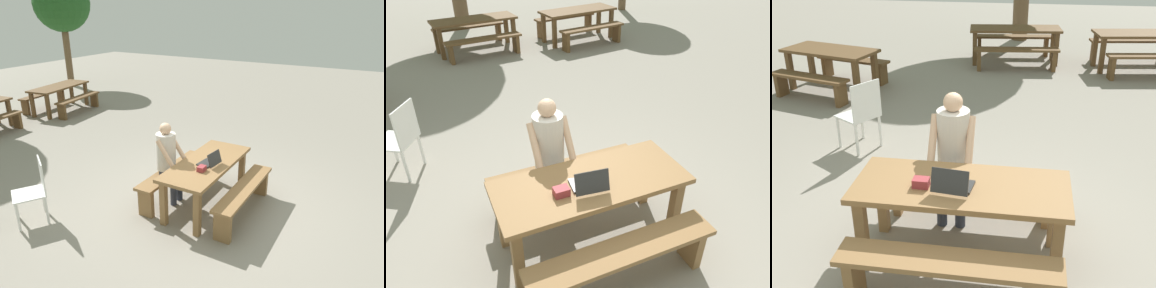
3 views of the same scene
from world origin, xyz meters
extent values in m
plane|color=gray|center=(0.00, 0.00, 0.00)|extent=(30.00, 30.00, 0.00)
cube|color=olive|center=(0.00, 0.00, 0.71)|extent=(1.79, 0.74, 0.05)
cube|color=olive|center=(-0.79, -0.27, 0.34)|extent=(0.09, 0.09, 0.69)
cube|color=olive|center=(0.79, -0.27, 0.34)|extent=(0.09, 0.09, 0.69)
cube|color=olive|center=(-0.79, 0.27, 0.34)|extent=(0.09, 0.09, 0.69)
cube|color=olive|center=(0.79, 0.27, 0.34)|extent=(0.09, 0.09, 0.69)
cube|color=olive|center=(0.00, -0.63, 0.45)|extent=(1.68, 0.30, 0.05)
cube|color=olive|center=(-0.74, -0.63, 0.22)|extent=(0.08, 0.24, 0.43)
cube|color=olive|center=(0.74, -0.63, 0.22)|extent=(0.08, 0.24, 0.43)
cube|color=olive|center=(0.00, 0.63, 0.45)|extent=(1.68, 0.30, 0.05)
cube|color=olive|center=(-0.74, 0.63, 0.22)|extent=(0.08, 0.24, 0.43)
cube|color=olive|center=(0.74, 0.63, 0.22)|extent=(0.08, 0.24, 0.43)
cube|color=#2D2D2D|center=(-0.05, -0.03, 0.75)|extent=(0.33, 0.23, 0.02)
cube|color=#2D2D2D|center=(-0.07, -0.16, 0.85)|extent=(0.31, 0.11, 0.19)
cube|color=black|center=(-0.07, -0.16, 0.86)|extent=(0.29, 0.09, 0.18)
cube|color=#993338|center=(-0.32, -0.08, 0.78)|extent=(0.13, 0.10, 0.08)
cylinder|color=#333847|center=(-0.26, 0.45, 0.24)|extent=(0.10, 0.10, 0.48)
cylinder|color=#333847|center=(-0.08, 0.45, 0.24)|extent=(0.10, 0.10, 0.48)
cube|color=#333847|center=(-0.17, 0.54, 0.52)|extent=(0.28, 0.28, 0.12)
cylinder|color=silver|center=(-0.17, 0.63, 0.85)|extent=(0.31, 0.31, 0.58)
cylinder|color=#DBAD89|center=(-0.35, 0.53, 0.89)|extent=(0.07, 0.32, 0.41)
cylinder|color=#DBAD89|center=(0.00, 0.53, 0.89)|extent=(0.07, 0.32, 0.41)
sphere|color=#DBAD89|center=(-0.17, 0.63, 1.22)|extent=(0.18, 0.18, 0.18)
cube|color=white|center=(-1.67, 2.00, 0.45)|extent=(0.61, 0.61, 0.02)
cube|color=white|center=(-1.50, 1.89, 0.70)|extent=(0.25, 0.38, 0.48)
cylinder|color=white|center=(-1.73, 2.26, 0.22)|extent=(0.04, 0.04, 0.44)
cylinder|color=white|center=(-1.94, 1.94, 0.22)|extent=(0.04, 0.04, 0.44)
cylinder|color=white|center=(-1.41, 2.06, 0.22)|extent=(0.04, 0.04, 0.44)
cylinder|color=white|center=(-1.61, 1.74, 0.22)|extent=(0.04, 0.04, 0.44)
cube|color=brown|center=(2.68, 6.31, 0.74)|extent=(1.97, 1.02, 0.05)
cube|color=brown|center=(1.89, 5.91, 0.36)|extent=(0.10, 0.10, 0.71)
cube|color=brown|center=(3.55, 6.16, 0.36)|extent=(0.10, 0.10, 0.71)
cube|color=brown|center=(1.81, 6.46, 0.36)|extent=(0.10, 0.10, 0.71)
cube|color=brown|center=(3.47, 6.71, 0.36)|extent=(0.10, 0.10, 0.71)
cube|color=brown|center=(2.78, 5.67, 0.45)|extent=(1.72, 0.55, 0.05)
cube|color=brown|center=(2.04, 5.56, 0.22)|extent=(0.11, 0.25, 0.43)
cube|color=brown|center=(3.51, 5.78, 0.22)|extent=(0.11, 0.25, 0.43)
cube|color=brown|center=(2.58, 6.95, 0.45)|extent=(1.72, 0.55, 0.05)
cube|color=brown|center=(1.85, 6.84, 0.22)|extent=(0.11, 0.25, 0.43)
cube|color=brown|center=(3.32, 7.06, 0.22)|extent=(0.11, 0.25, 0.43)
cube|color=brown|center=(1.01, 6.34, 0.35)|extent=(0.10, 0.10, 0.70)
cube|color=brown|center=(0.96, 5.98, 0.20)|extent=(0.11, 0.25, 0.41)
cylinder|color=brown|center=(5.47, 8.93, 1.22)|extent=(0.25, 0.25, 2.45)
sphere|color=#235623|center=(5.47, 8.93, 3.07)|extent=(2.07, 2.07, 2.07)
camera|label=1|loc=(-4.39, -2.23, 2.95)|focal=33.05mm
camera|label=2|loc=(-1.18, -2.36, 2.80)|focal=34.37mm
camera|label=3|loc=(0.50, -3.15, 2.64)|focal=42.08mm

